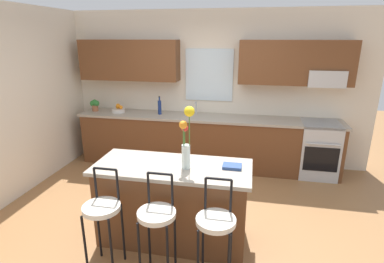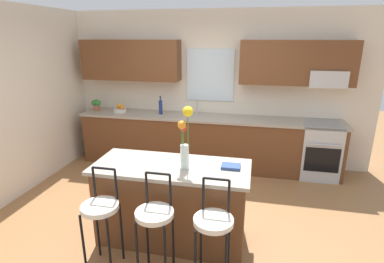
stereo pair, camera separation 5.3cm
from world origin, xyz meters
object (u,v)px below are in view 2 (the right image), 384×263
(potted_plant_small, at_px, (96,104))
(cookbook, at_px, (231,167))
(bar_stool_far, at_px, (213,225))
(flower_vase, at_px, (185,138))
(bar_stool_near, at_px, (101,211))
(bar_stool_middle, at_px, (155,218))
(oven_range, at_px, (319,150))
(kitchen_island, at_px, (172,203))
(fruit_bowl_oranges, at_px, (120,109))
(bottle_olive_oil, at_px, (161,107))

(potted_plant_small, bearing_deg, cookbook, -37.60)
(bar_stool_far, bearing_deg, flower_vase, 125.79)
(bar_stool_near, bearing_deg, bar_stool_middle, 0.00)
(bar_stool_near, relative_size, potted_plant_small, 4.76)
(oven_range, relative_size, kitchen_island, 0.54)
(cookbook, bearing_deg, fruit_bowl_oranges, 137.00)
(kitchen_island, distance_m, bottle_olive_oil, 2.36)
(bar_stool_near, relative_size, bar_stool_far, 1.00)
(bar_stool_far, height_order, potted_plant_small, potted_plant_small)
(bar_stool_far, bearing_deg, fruit_bowl_oranges, 128.21)
(fruit_bowl_oranges, bearing_deg, bottle_olive_oil, -0.36)
(kitchen_island, height_order, cookbook, cookbook)
(cookbook, height_order, fruit_bowl_oranges, fruit_bowl_oranges)
(bar_stool_near, relative_size, flower_vase, 1.55)
(bar_stool_far, xyz_separation_m, cookbook, (0.09, 0.64, 0.30))
(bar_stool_middle, xyz_separation_m, cookbook, (0.64, 0.64, 0.30))
(flower_vase, bearing_deg, kitchen_island, 166.32)
(bar_stool_near, bearing_deg, kitchen_island, 46.10)
(bar_stool_far, xyz_separation_m, bottle_olive_oil, (-1.35, 2.71, 0.42))
(kitchen_island, xyz_separation_m, bottle_olive_oil, (-0.80, 2.14, 0.59))
(flower_vase, height_order, fruit_bowl_oranges, flower_vase)
(flower_vase, relative_size, bottle_olive_oil, 2.05)
(potted_plant_small, bearing_deg, flower_vase, -44.50)
(bar_stool_far, relative_size, cookbook, 5.21)
(oven_range, relative_size, bottle_olive_oil, 2.81)
(kitchen_island, height_order, fruit_bowl_oranges, fruit_bowl_oranges)
(oven_range, height_order, flower_vase, flower_vase)
(kitchen_island, xyz_separation_m, potted_plant_small, (-2.05, 2.14, 0.58))
(bar_stool_far, distance_m, cookbook, 0.71)
(kitchen_island, height_order, bar_stool_near, bar_stool_near)
(bar_stool_near, xyz_separation_m, cookbook, (1.19, 0.64, 0.30))
(flower_vase, xyz_separation_m, potted_plant_small, (-2.22, 2.18, -0.22))
(bar_stool_far, distance_m, flower_vase, 0.91)
(bar_stool_near, bearing_deg, bar_stool_far, 0.00)
(oven_range, xyz_separation_m, flower_vase, (-1.76, -2.16, 0.80))
(oven_range, height_order, bar_stool_middle, bar_stool_middle)
(kitchen_island, relative_size, bar_stool_middle, 1.63)
(bar_stool_middle, distance_m, fruit_bowl_oranges, 3.17)
(bar_stool_middle, distance_m, cookbook, 0.95)
(kitchen_island, relative_size, bottle_olive_oil, 5.18)
(kitchen_island, relative_size, bar_stool_near, 1.63)
(bar_stool_near, bearing_deg, cookbook, 28.34)
(potted_plant_small, bearing_deg, bar_stool_middle, -52.87)
(bar_stool_far, xyz_separation_m, fruit_bowl_oranges, (-2.14, 2.72, 0.33))
(kitchen_island, bearing_deg, fruit_bowl_oranges, 126.53)
(fruit_bowl_oranges, relative_size, bottle_olive_oil, 0.73)
(bar_stool_near, distance_m, bar_stool_middle, 0.55)
(bar_stool_middle, relative_size, bottle_olive_oil, 3.18)
(oven_range, height_order, fruit_bowl_oranges, fruit_bowl_oranges)
(fruit_bowl_oranges, distance_m, bottle_olive_oil, 0.80)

